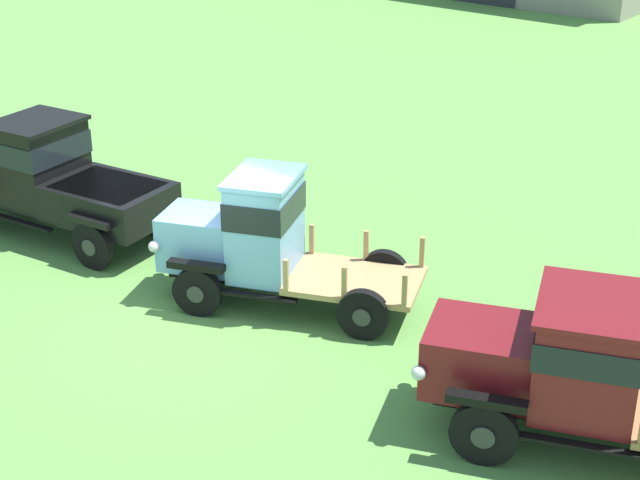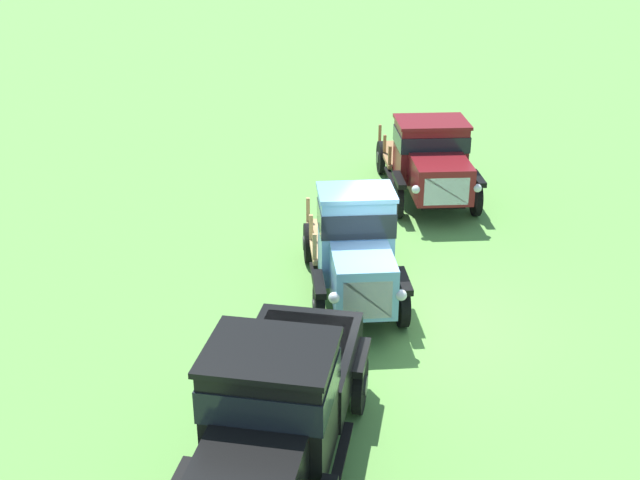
{
  "view_description": "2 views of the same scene",
  "coord_description": "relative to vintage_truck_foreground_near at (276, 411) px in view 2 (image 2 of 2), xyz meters",
  "views": [
    {
      "loc": [
        10.54,
        -10.18,
        8.03
      ],
      "look_at": [
        0.91,
        1.93,
        1.0
      ],
      "focal_mm": 55.0,
      "sensor_mm": 36.0,
      "label": 1
    },
    {
      "loc": [
        -13.05,
        -2.54,
        7.62
      ],
      "look_at": [
        0.91,
        1.93,
        1.0
      ],
      "focal_mm": 45.0,
      "sensor_mm": 36.0,
      "label": 2
    }
  ],
  "objects": [
    {
      "name": "vintage_truck_midrow_center",
      "position": [
        11.1,
        -0.02,
        -0.03
      ],
      "size": [
        5.34,
        3.55,
        2.1
      ],
      "color": "black",
      "rests_on": "ground"
    },
    {
      "name": "vintage_truck_foreground_near",
      "position": [
        0.0,
        0.0,
        0.0
      ],
      "size": [
        5.27,
        2.51,
        2.3
      ],
      "color": "black",
      "rests_on": "ground"
    },
    {
      "name": "ground_plane",
      "position": [
        4.9,
        -0.69,
        -1.18
      ],
      "size": [
        240.0,
        240.0,
        0.0
      ],
      "primitive_type": "plane",
      "color": "#5B9342"
    },
    {
      "name": "vintage_truck_second_in_line",
      "position": [
        5.2,
        0.33,
        0.0
      ],
      "size": [
        4.75,
        3.1,
        2.35
      ],
      "color": "black",
      "rests_on": "ground"
    }
  ]
}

